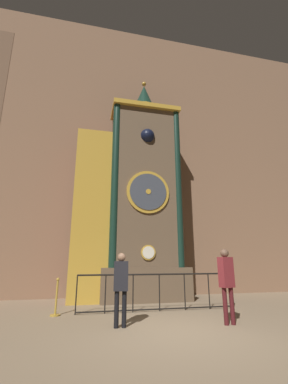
% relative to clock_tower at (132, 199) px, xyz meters
% --- Properties ---
extents(ground_plane, '(28.00, 28.00, 0.00)m').
position_rel_clock_tower_xyz_m(ground_plane, '(0.23, -4.77, -4.02)').
color(ground_plane, '#847056').
extents(cathedral_back_wall, '(24.00, 0.32, 13.99)m').
position_rel_clock_tower_xyz_m(cathedral_back_wall, '(0.14, 1.36, 2.97)').
color(cathedral_back_wall, '#846047').
rests_on(cathedral_back_wall, ground_plane).
extents(clock_tower, '(4.64, 1.77, 9.90)m').
position_rel_clock_tower_xyz_m(clock_tower, '(0.00, 0.00, 0.00)').
color(clock_tower, brown).
rests_on(clock_tower, ground_plane).
extents(railing_fence, '(5.05, 0.05, 1.10)m').
position_rel_clock_tower_xyz_m(railing_fence, '(0.50, -2.21, -3.40)').
color(railing_fence, black).
rests_on(railing_fence, ground_plane).
extents(visitor_near, '(0.37, 0.27, 1.67)m').
position_rel_clock_tower_xyz_m(visitor_near, '(-0.96, -3.94, -3.02)').
color(visitor_near, black).
rests_on(visitor_near, ground_plane).
extents(visitor_far, '(0.38, 0.29, 1.78)m').
position_rel_clock_tower_xyz_m(visitor_far, '(1.66, -4.26, -2.94)').
color(visitor_far, '#461518').
rests_on(visitor_far, ground_plane).
extents(stanchion_post, '(0.28, 0.28, 1.01)m').
position_rel_clock_tower_xyz_m(stanchion_post, '(-2.55, -2.23, -3.69)').
color(stanchion_post, '#B28E33').
rests_on(stanchion_post, ground_plane).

